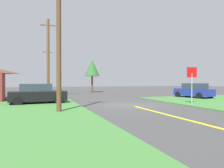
{
  "coord_description": "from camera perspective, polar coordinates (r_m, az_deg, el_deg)",
  "views": [
    {
      "loc": [
        -6.51,
        -14.59,
        1.79
      ],
      "look_at": [
        -0.3,
        3.12,
        1.58
      ],
      "focal_mm": 33.42,
      "sensor_mm": 36.0,
      "label": 1
    }
  ],
  "objects": [
    {
      "name": "ground_plane",
      "position": [
        16.08,
        4.72,
        -5.75
      ],
      "size": [
        120.0,
        120.0,
        0.0
      ],
      "primitive_type": "plane",
      "color": "#3E3E3E"
    },
    {
      "name": "lane_stripe_center",
      "position": [
        9.43,
        25.28,
        -10.3
      ],
      "size": [
        0.2,
        14.0,
        0.01
      ],
      "primitive_type": "cube",
      "color": "yellow",
      "rests_on": "ground"
    },
    {
      "name": "stop_sign",
      "position": [
        17.02,
        21.01,
        1.48
      ],
      "size": [
        0.77,
        0.21,
        2.9
      ],
      "rotation": [
        0.0,
        0.0,
        2.91
      ],
      "color": "#9EA0A8",
      "rests_on": "ground"
    },
    {
      "name": "parked_car_near_building",
      "position": [
        17.76,
        -19.76,
        -2.57
      ],
      "size": [
        4.49,
        2.4,
        1.62
      ],
      "rotation": [
        0.0,
        0.0,
        0.09
      ],
      "color": "black",
      "rests_on": "ground"
    },
    {
      "name": "car_on_crossroad",
      "position": [
        24.3,
        21.44,
        -1.73
      ],
      "size": [
        2.48,
        4.4,
        1.62
      ],
      "rotation": [
        0.0,
        0.0,
        1.75
      ],
      "color": "navy",
      "rests_on": "ground"
    },
    {
      "name": "utility_pole_near",
      "position": [
        12.63,
        -14.36,
        13.2
      ],
      "size": [
        1.8,
        0.28,
        8.81
      ],
      "color": "brown",
      "rests_on": "ground"
    },
    {
      "name": "utility_pole_mid",
      "position": [
        26.17,
        -17.08,
        7.04
      ],
      "size": [
        1.8,
        0.33,
        9.25
      ],
      "color": "brown",
      "rests_on": "ground"
    },
    {
      "name": "utility_pole_far",
      "position": [
        39.79,
        -17.18,
        3.81
      ],
      "size": [
        1.8,
        0.31,
        7.8
      ],
      "color": "brown",
      "rests_on": "ground"
    },
    {
      "name": "oak_tree_left",
      "position": [
        35.24,
        -5.47,
        4.37
      ],
      "size": [
        2.51,
        2.51,
        5.5
      ],
      "color": "brown",
      "rests_on": "ground"
    }
  ]
}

